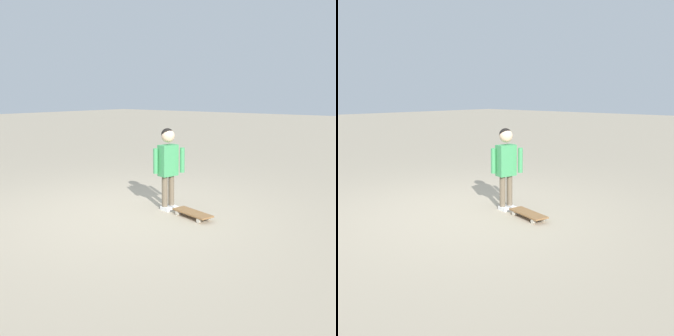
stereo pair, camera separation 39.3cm
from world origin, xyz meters
TOP-DOWN VIEW (x-y plane):
  - ground_plane at (0.00, 0.00)m, footprint 50.00×50.00m
  - child_person at (-0.53, 0.29)m, footprint 0.33×0.28m
  - skateboard at (-0.44, 0.74)m, footprint 0.31×0.58m

SIDE VIEW (x-z plane):
  - ground_plane at x=0.00m, z-range 0.00..0.00m
  - skateboard at x=-0.44m, z-range 0.02..0.10m
  - child_person at x=-0.53m, z-range 0.13..1.19m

